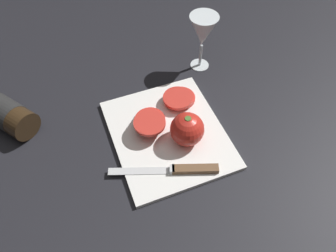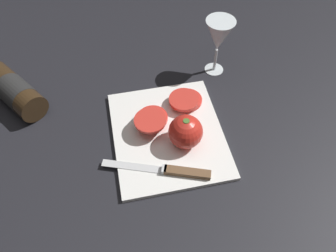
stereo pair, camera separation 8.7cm
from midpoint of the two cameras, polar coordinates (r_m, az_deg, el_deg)
ground_plane at (r=0.86m, az=4.46°, el=-6.35°), size 3.00×3.00×0.00m
cutting_board at (r=0.90m, az=2.76°, el=-1.58°), size 0.35×0.30×0.01m
wine_bottle at (r=1.04m, az=-23.36°, el=5.77°), size 0.31×0.25×0.09m
wine_glass at (r=1.02m, az=11.34°, el=14.82°), size 0.09×0.09×0.18m
whole_tomato at (r=0.84m, az=6.03°, el=-1.19°), size 0.09×0.09×0.09m
knife at (r=0.82m, az=4.76°, el=-8.08°), size 0.12×0.27×0.01m
tomato_slice_stack_near at (r=0.89m, az=-0.14°, el=1.03°), size 0.12×0.10×0.05m
tomato_slice_stack_far at (r=0.96m, az=5.69°, el=4.39°), size 0.10×0.10×0.03m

